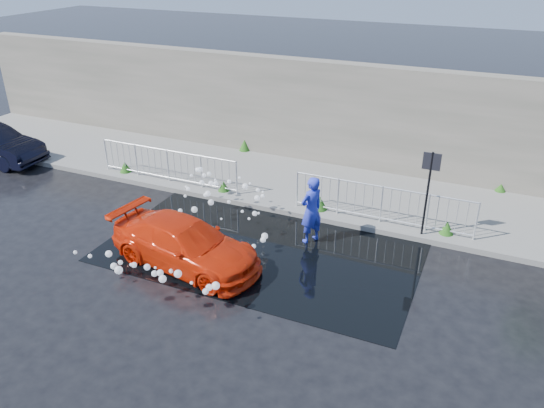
{
  "coord_description": "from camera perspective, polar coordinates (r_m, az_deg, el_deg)",
  "views": [
    {
      "loc": [
        5.53,
        -9.87,
        7.21
      ],
      "look_at": [
        0.47,
        1.58,
        1.0
      ],
      "focal_mm": 35.0,
      "sensor_mm": 36.0,
      "label": 1
    }
  ],
  "objects": [
    {
      "name": "person",
      "position": [
        13.85,
        4.26,
        -0.65
      ],
      "size": [
        0.73,
        0.81,
        1.86
      ],
      "primitive_type": "imported",
      "rotation": [
        0.0,
        0.0,
        -2.1
      ],
      "color": "#2734C6",
      "rests_on": "ground"
    },
    {
      "name": "sign_post",
      "position": [
        14.14,
        16.54,
        2.42
      ],
      "size": [
        0.45,
        0.06,
        2.5
      ],
      "color": "black",
      "rests_on": "ground"
    },
    {
      "name": "retaining_wall",
      "position": [
        18.71,
        5.72,
        9.78
      ],
      "size": [
        30.0,
        0.6,
        3.5
      ],
      "primitive_type": "cube",
      "color": "#5A574C",
      "rests_on": "pavement"
    },
    {
      "name": "water_spray",
      "position": [
        13.79,
        -8.02,
        -1.99
      ],
      "size": [
        3.62,
        5.59,
        1.02
      ],
      "color": "white",
      "rests_on": "ground"
    },
    {
      "name": "ground",
      "position": [
        13.42,
        -4.61,
        -6.21
      ],
      "size": [
        90.0,
        90.0,
        0.0
      ],
      "primitive_type": "plane",
      "color": "black",
      "rests_on": "ground"
    },
    {
      "name": "puddle",
      "position": [
        13.98,
        -0.86,
        -4.64
      ],
      "size": [
        8.0,
        5.0,
        0.01
      ],
      "primitive_type": "cube",
      "color": "black",
      "rests_on": "ground"
    },
    {
      "name": "pavement",
      "position": [
        17.39,
        3.13,
        2.14
      ],
      "size": [
        30.0,
        4.0,
        0.15
      ],
      "primitive_type": "cube",
      "color": "slate",
      "rests_on": "ground"
    },
    {
      "name": "weeds",
      "position": [
        16.96,
        1.29,
        2.49
      ],
      "size": [
        12.17,
        3.93,
        0.42
      ],
      "color": "#174A13",
      "rests_on": "pavement"
    },
    {
      "name": "railing_right",
      "position": [
        14.94,
        11.69,
        0.12
      ],
      "size": [
        5.05,
        0.05,
        1.1
      ],
      "color": "silver",
      "rests_on": "pavement"
    },
    {
      "name": "railing_left",
      "position": [
        17.53,
        -11.14,
        4.21
      ],
      "size": [
        5.05,
        0.05,
        1.1
      ],
      "color": "silver",
      "rests_on": "pavement"
    },
    {
      "name": "curb",
      "position": [
        15.72,
        0.51,
        -0.58
      ],
      "size": [
        30.0,
        0.25,
        0.16
      ],
      "primitive_type": "cube",
      "color": "slate",
      "rests_on": "ground"
    },
    {
      "name": "red_car",
      "position": [
        13.16,
        -9.31,
        -4.26
      ],
      "size": [
        4.19,
        2.19,
        1.16
      ],
      "primitive_type": "imported",
      "rotation": [
        0.0,
        0.0,
        1.42
      ],
      "color": "red",
      "rests_on": "ground"
    }
  ]
}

